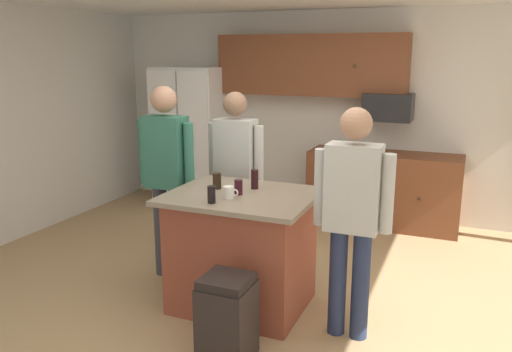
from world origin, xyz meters
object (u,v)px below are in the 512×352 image
glass_short_whisky (255,179)px  mug_blue_stoneware (229,192)px  person_guest_right (352,209)px  glass_pilsner (211,195)px  microwave_over_range (388,107)px  refrigerator (192,137)px  kitchen_island (242,250)px  trash_bin (227,318)px  tumbler_amber (217,181)px  glass_dark_ale (239,187)px  person_elder_center (166,169)px  person_guest_by_door (236,168)px

glass_short_whisky → mug_blue_stoneware: (-0.07, -0.35, -0.03)m
person_guest_right → glass_pilsner: bearing=18.9°
glass_short_whisky → person_guest_right: bearing=-20.0°
microwave_over_range → mug_blue_stoneware: size_ratio=4.49×
person_guest_right → mug_blue_stoneware: bearing=10.1°
mug_blue_stoneware → person_guest_right: bearing=1.8°
refrigerator → microwave_over_range: size_ratio=3.38×
kitchen_island → mug_blue_stoneware: (-0.03, -0.16, 0.53)m
glass_short_whisky → mug_blue_stoneware: size_ratio=1.30×
refrigerator → kitchen_island: 3.15m
glass_short_whisky → mug_blue_stoneware: bearing=-101.0°
person_guest_right → trash_bin: bearing=50.2°
microwave_over_range → glass_short_whisky: 2.55m
tumbler_amber → trash_bin: 1.21m
glass_pilsner → mug_blue_stoneware: 0.18m
glass_dark_ale → trash_bin: (0.24, -0.73, -0.73)m
mug_blue_stoneware → trash_bin: bearing=-66.3°
person_guest_right → trash_bin: size_ratio=2.81×
kitchen_island → person_elder_center: person_elder_center is taller
refrigerator → trash_bin: (2.09, -3.25, -0.64)m
microwave_over_range → tumbler_amber: (-0.99, -2.54, -0.41)m
glass_short_whisky → trash_bin: 1.22m
kitchen_island → glass_short_whisky: glass_short_whisky is taller
kitchen_island → tumbler_amber: bearing=165.4°
refrigerator → glass_pilsner: refrigerator is taller
glass_pilsner → glass_dark_ale: 0.31m
kitchen_island → mug_blue_stoneware: mug_blue_stoneware is taller
person_elder_center → mug_blue_stoneware: person_elder_center is taller
refrigerator → person_elder_center: refrigerator is taller
person_guest_right → glass_dark_ale: size_ratio=13.98×
kitchen_island → person_guest_by_door: 0.99m
refrigerator → glass_dark_ale: 3.13m
glass_dark_ale → trash_bin: glass_dark_ale is taller
glass_short_whisky → glass_dark_ale: bearing=-102.3°
person_elder_center → glass_dark_ale: size_ratio=14.61×
microwave_over_range → trash_bin: (-0.51, -3.37, -1.15)m
microwave_over_range → person_guest_by_door: (-1.13, -1.86, -0.45)m
person_guest_by_door → mug_blue_stoneware: 0.99m
glass_short_whisky → person_elder_center: bearing=174.0°
person_guest_by_door → trash_bin: (0.63, -1.51, -0.70)m
person_elder_center → kitchen_island: bearing=-0.0°
tumbler_amber → trash_bin: tumbler_amber is taller
person_elder_center → person_guest_right: bearing=4.8°
mug_blue_stoneware → glass_dark_ale: bearing=81.2°
microwave_over_range → person_guest_right: 2.79m
glass_short_whisky → microwave_over_range: bearing=73.9°
mug_blue_stoneware → person_elder_center: bearing=152.1°
glass_pilsner → trash_bin: glass_pilsner is taller
glass_short_whisky → tumbler_amber: 0.31m
glass_short_whisky → glass_dark_ale: 0.22m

